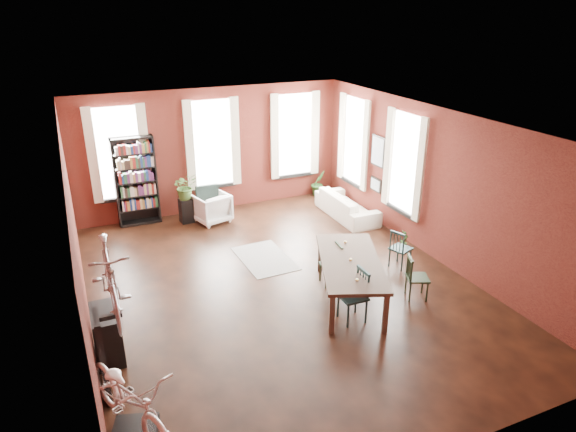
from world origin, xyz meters
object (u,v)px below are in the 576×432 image
dining_table (350,280)px  dining_chair_c (417,278)px  cream_sofa (347,202)px  plant_stand (186,210)px  console_table (107,334)px  white_armchair (211,206)px  dining_chair_a (353,296)px  bookshelf (136,181)px  dining_chair_b (331,265)px  dining_chair_d (401,248)px  bicycle_floor (125,369)px

dining_table → dining_chair_c: 1.26m
cream_sofa → plant_stand: bearing=71.4°
console_table → plant_stand: (2.36, 4.80, -0.09)m
white_armchair → dining_chair_a: bearing=85.5°
white_armchair → dining_chair_c: bearing=100.6°
bookshelf → cream_sofa: bookshelf is taller
bookshelf → cream_sofa: bearing=-19.0°
dining_chair_b → dining_table: bearing=11.0°
dining_chair_b → dining_chair_d: size_ratio=0.99×
dining_chair_c → bicycle_floor: bearing=126.9°
dining_chair_d → dining_chair_c: bearing=137.6°
bookshelf → dining_chair_a: bearing=-65.5°
bicycle_floor → white_armchair: bearing=45.2°
dining_chair_c → white_armchair: (-2.47, 5.07, -0.01)m
dining_table → plant_stand: (-1.90, 4.83, -0.09)m
dining_chair_d → console_table: bearing=75.2°
dining_table → dining_chair_d: 1.75m
console_table → dining_chair_b: bearing=8.3°
cream_sofa → plant_stand: size_ratio=3.39×
dining_table → dining_chair_d: bearing=45.0°
dining_table → dining_chair_c: size_ratio=2.78×
white_armchair → plant_stand: 0.64m
dining_chair_a → bookshelf: bearing=-154.7°
dining_chair_b → cream_sofa: bearing=151.1°
dining_chair_d → bookshelf: (-4.59, 4.54, 0.69)m
dining_chair_a → bookshelf: 6.46m
console_table → bicycle_floor: size_ratio=0.42×
dining_chair_c → bicycle_floor: size_ratio=0.45×
dining_table → dining_chair_b: dining_chair_b is taller
console_table → plant_stand: size_ratio=1.30×
console_table → bicycle_floor: 2.00m
bicycle_floor → dining_chair_c: bearing=-6.6°
dining_table → white_armchair: bearing=128.0°
white_armchair → plant_stand: size_ratio=1.33×
dining_chair_d → white_armchair: 4.89m
dining_chair_a → dining_chair_d: size_ratio=1.14×
dining_chair_c → cream_sofa: size_ratio=0.40×
dining_table → dining_chair_a: dining_chair_a is taller
dining_table → bicycle_floor: 4.60m
console_table → dining_chair_d: bearing=6.4°
bicycle_floor → dining_chair_b: bearing=10.1°
dining_table → bicycle_floor: (-4.15, -1.84, 0.71)m
plant_stand → console_table: bearing=-116.1°
dining_chair_b → console_table: bearing=-75.6°
dining_chair_c → cream_sofa: 4.08m
dining_chair_a → dining_table: bearing=154.6°
dining_chair_d → dining_chair_b: bearing=70.4°
dining_chair_b → dining_chair_a: bearing=-5.2°
cream_sofa → bicycle_floor: bicycle_floor is taller
bicycle_floor → plant_stand: bearing=50.3°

